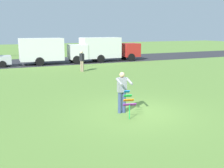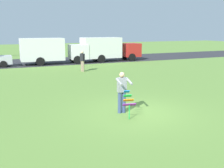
# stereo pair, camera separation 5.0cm
# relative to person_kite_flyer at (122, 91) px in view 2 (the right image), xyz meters

# --- Properties ---
(ground_plane) EXTENTS (120.00, 120.00, 0.00)m
(ground_plane) POSITION_rel_person_kite_flyer_xyz_m (0.59, -0.21, -0.95)
(ground_plane) COLOR olive
(road_strip) EXTENTS (120.00, 8.00, 0.01)m
(road_strip) POSITION_rel_person_kite_flyer_xyz_m (0.59, 20.07, -0.95)
(road_strip) COLOR #2D2D33
(road_strip) RESTS_ON ground
(person_kite_flyer) EXTENTS (0.57, 0.68, 1.73)m
(person_kite_flyer) POSITION_rel_person_kite_flyer_xyz_m (0.00, 0.00, 0.00)
(person_kite_flyer) COLOR #384772
(person_kite_flyer) RESTS_ON ground
(kite_held) EXTENTS (0.53, 0.70, 1.06)m
(kite_held) POSITION_rel_person_kite_flyer_xyz_m (-0.06, -0.69, -0.25)
(kite_held) COLOR blue
(kite_held) RESTS_ON ground
(parked_truck_white_box) EXTENTS (6.77, 2.29, 2.62)m
(parked_truck_white_box) POSITION_rel_person_kite_flyer_xyz_m (0.64, 17.67, 0.46)
(parked_truck_white_box) COLOR silver
(parked_truck_white_box) RESTS_ON ground
(parked_truck_red_cab) EXTENTS (6.72, 2.17, 2.62)m
(parked_truck_red_cab) POSITION_rel_person_kite_flyer_xyz_m (6.95, 17.68, 0.46)
(parked_truck_red_cab) COLOR #B2231E
(parked_truck_red_cab) RESTS_ON ground
(person_walker_near) EXTENTS (0.35, 0.52, 1.73)m
(person_walker_near) POSITION_rel_person_kite_flyer_xyz_m (2.05, 11.64, -0.02)
(person_walker_near) COLOR gray
(person_walker_near) RESTS_ON ground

